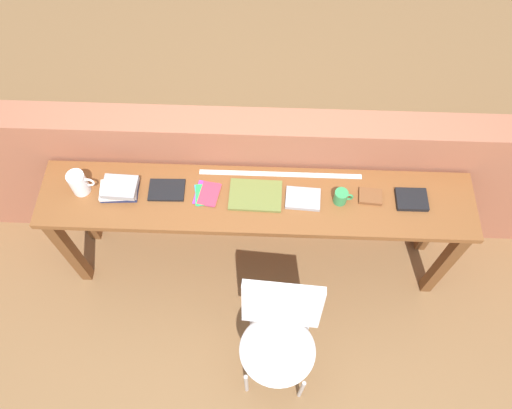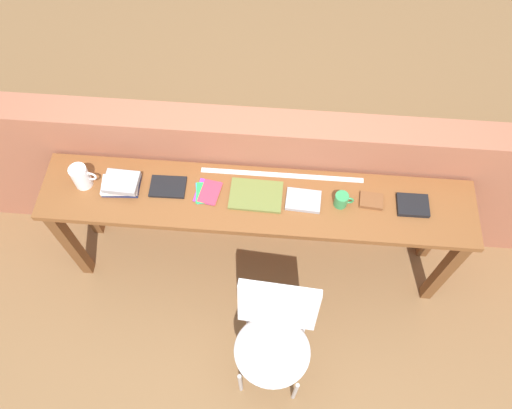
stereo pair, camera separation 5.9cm
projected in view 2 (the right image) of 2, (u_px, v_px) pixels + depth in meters
ground_plane at (253, 300)px, 3.46m from camera, size 40.00×40.00×0.00m
brick_wall_back at (261, 177)px, 3.27m from camera, size 6.00×0.20×1.15m
sideboard at (257, 211)px, 2.96m from camera, size 2.50×0.44×0.88m
chair_white_moulded at (274, 335)px, 2.81m from camera, size 0.47×0.48×0.89m
pitcher_white at (81, 176)px, 2.82m from camera, size 0.14×0.10×0.18m
book_stack_leftmost at (121, 184)px, 2.84m from camera, size 0.22×0.16×0.08m
magazine_cycling at (168, 187)px, 2.87m from camera, size 0.21×0.15×0.02m
pamphlet_pile_colourful at (207, 192)px, 2.86m from camera, size 0.16×0.18×0.01m
book_open_centre at (256, 195)px, 2.84m from camera, size 0.30×0.21×0.02m
book_grey_hardcover at (303, 200)px, 2.82m from camera, size 0.20×0.15×0.02m
mug at (342, 200)px, 2.79m from camera, size 0.11×0.08×0.09m
leather_journal_brown at (371, 201)px, 2.82m from camera, size 0.14×0.11×0.02m
book_repair_rightmost at (413, 205)px, 2.81m from camera, size 0.18×0.14×0.03m
ruler_metal_back_edge at (282, 175)px, 2.92m from camera, size 0.95×0.03×0.00m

